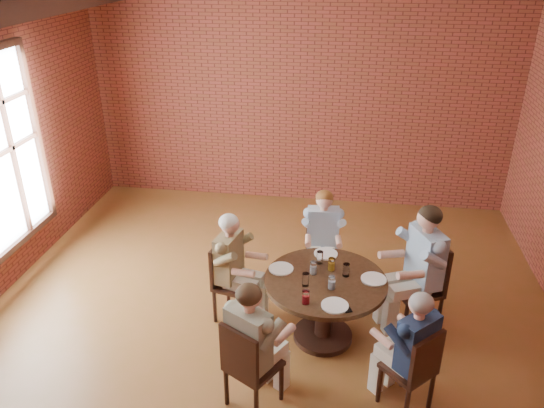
# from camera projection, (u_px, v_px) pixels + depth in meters

# --- Properties ---
(floor) EXTENTS (7.00, 7.00, 0.00)m
(floor) POSITION_uv_depth(u_px,v_px,m) (264.00, 333.00, 5.76)
(floor) COLOR brown
(floor) RESTS_ON ground
(ceiling) EXTENTS (7.00, 7.00, 0.00)m
(ceiling) POSITION_uv_depth(u_px,v_px,m) (261.00, 0.00, 4.27)
(ceiling) COLOR white
(ceiling) RESTS_ON wall_back
(wall_back) EXTENTS (7.00, 0.00, 7.00)m
(wall_back) POSITION_uv_depth(u_px,v_px,m) (300.00, 98.00, 8.13)
(wall_back) COLOR maroon
(wall_back) RESTS_ON ground
(dining_table) EXTENTS (1.25, 1.25, 0.75)m
(dining_table) POSITION_uv_depth(u_px,v_px,m) (325.00, 297.00, 5.48)
(dining_table) COLOR black
(dining_table) RESTS_ON floor
(chair_a) EXTENTS (0.62, 0.62, 0.98)m
(chair_a) POSITION_uv_depth(u_px,v_px,m) (425.00, 280.00, 5.76)
(chair_a) COLOR black
(chair_a) RESTS_ON floor
(diner_a) EXTENTS (0.89, 0.82, 1.42)m
(diner_a) POSITION_uv_depth(u_px,v_px,m) (419.00, 267.00, 5.65)
(diner_a) COLOR teal
(diner_a) RESTS_ON floor
(chair_b) EXTENTS (0.42, 0.42, 0.90)m
(chair_b) POSITION_uv_depth(u_px,v_px,m) (322.00, 247.00, 6.45)
(chair_b) COLOR black
(chair_b) RESTS_ON floor
(diner_b) EXTENTS (0.53, 0.64, 1.26)m
(diner_b) POSITION_uv_depth(u_px,v_px,m) (323.00, 241.00, 6.32)
(diner_b) COLOR #9AAEC4
(diner_b) RESTS_ON floor
(chair_c) EXTENTS (0.48, 0.48, 0.91)m
(chair_c) POSITION_uv_depth(u_px,v_px,m) (228.00, 278.00, 5.85)
(chair_c) COLOR black
(chair_c) RESTS_ON floor
(diner_c) EXTENTS (0.71, 0.62, 1.28)m
(diner_c) POSITION_uv_depth(u_px,v_px,m) (234.00, 268.00, 5.76)
(diner_c) COLOR brown
(diner_c) RESTS_ON floor
(chair_d) EXTENTS (0.57, 0.57, 0.92)m
(chair_d) POSITION_uv_depth(u_px,v_px,m) (247.00, 364.00, 4.63)
(chair_d) COLOR black
(chair_d) RESTS_ON floor
(diner_d) EXTENTS (0.76, 0.80, 1.31)m
(diner_d) POSITION_uv_depth(u_px,v_px,m) (253.00, 346.00, 4.62)
(diner_d) COLOR tan
(diner_d) RESTS_ON floor
(chair_e) EXTENTS (0.54, 0.54, 0.89)m
(chair_e) POSITION_uv_depth(u_px,v_px,m) (415.00, 368.00, 4.61)
(chair_e) COLOR black
(chair_e) RESTS_ON floor
(diner_e) EXTENTS (0.75, 0.75, 1.24)m
(diner_e) POSITION_uv_depth(u_px,v_px,m) (410.00, 352.00, 4.60)
(diner_e) COLOR #172440
(diner_e) RESTS_ON floor
(plate_a) EXTENTS (0.26, 0.26, 0.01)m
(plate_a) POSITION_uv_depth(u_px,v_px,m) (374.00, 279.00, 5.37)
(plate_a) COLOR white
(plate_a) RESTS_ON dining_table
(plate_b) EXTENTS (0.26, 0.26, 0.01)m
(plate_b) POSITION_uv_depth(u_px,v_px,m) (326.00, 254.00, 5.81)
(plate_b) COLOR white
(plate_b) RESTS_ON dining_table
(plate_c) EXTENTS (0.26, 0.26, 0.01)m
(plate_c) POSITION_uv_depth(u_px,v_px,m) (281.00, 269.00, 5.54)
(plate_c) COLOR white
(plate_c) RESTS_ON dining_table
(plate_d) EXTENTS (0.26, 0.26, 0.01)m
(plate_d) POSITION_uv_depth(u_px,v_px,m) (335.00, 305.00, 4.97)
(plate_d) COLOR white
(plate_d) RESTS_ON dining_table
(glass_a) EXTENTS (0.07, 0.07, 0.14)m
(glass_a) POSITION_uv_depth(u_px,v_px,m) (346.00, 270.00, 5.41)
(glass_a) COLOR white
(glass_a) RESTS_ON dining_table
(glass_b) EXTENTS (0.07, 0.07, 0.14)m
(glass_b) POSITION_uv_depth(u_px,v_px,m) (332.00, 264.00, 5.50)
(glass_b) COLOR white
(glass_b) RESTS_ON dining_table
(glass_c) EXTENTS (0.07, 0.07, 0.14)m
(glass_c) POSITION_uv_depth(u_px,v_px,m) (320.00, 257.00, 5.62)
(glass_c) COLOR white
(glass_c) RESTS_ON dining_table
(glass_d) EXTENTS (0.07, 0.07, 0.14)m
(glass_d) POSITION_uv_depth(u_px,v_px,m) (313.00, 268.00, 5.44)
(glass_d) COLOR white
(glass_d) RESTS_ON dining_table
(glass_e) EXTENTS (0.07, 0.07, 0.14)m
(glass_e) POSITION_uv_depth(u_px,v_px,m) (306.00, 279.00, 5.25)
(glass_e) COLOR white
(glass_e) RESTS_ON dining_table
(glass_f) EXTENTS (0.07, 0.07, 0.14)m
(glass_f) POSITION_uv_depth(u_px,v_px,m) (306.00, 297.00, 4.99)
(glass_f) COLOR white
(glass_f) RESTS_ON dining_table
(glass_g) EXTENTS (0.07, 0.07, 0.14)m
(glass_g) POSITION_uv_depth(u_px,v_px,m) (332.00, 283.00, 5.20)
(glass_g) COLOR white
(glass_g) RESTS_ON dining_table
(smartphone) EXTENTS (0.12, 0.16, 0.01)m
(smartphone) POSITION_uv_depth(u_px,v_px,m) (346.00, 308.00, 4.95)
(smartphone) COLOR black
(smartphone) RESTS_ON dining_table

